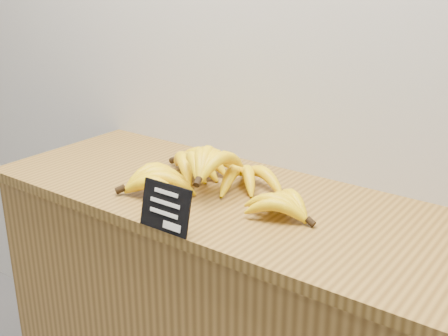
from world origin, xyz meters
TOP-DOWN VIEW (x-y plane):
  - counter_top at (0.01, 2.75)m, footprint 1.39×0.54m
  - chalkboard_sign at (-0.00, 2.49)m, footprint 0.14×0.03m
  - banana_pile at (-0.06, 2.75)m, footprint 0.54×0.38m

SIDE VIEW (x-z plane):
  - counter_top at x=0.01m, z-range 0.90..0.93m
  - banana_pile at x=-0.06m, z-range 0.91..1.03m
  - chalkboard_sign at x=0.00m, z-range 0.93..1.04m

